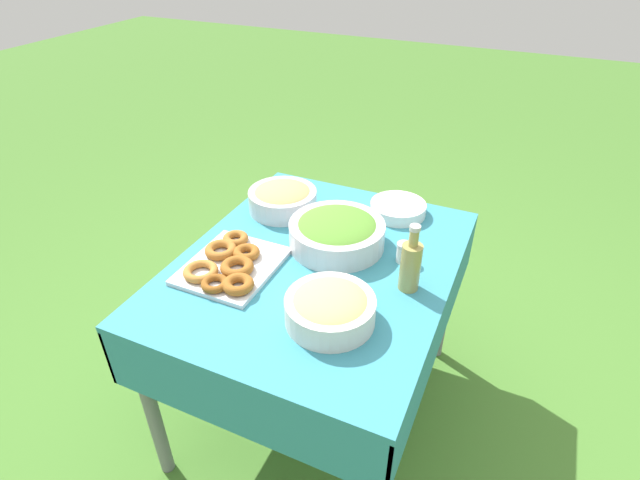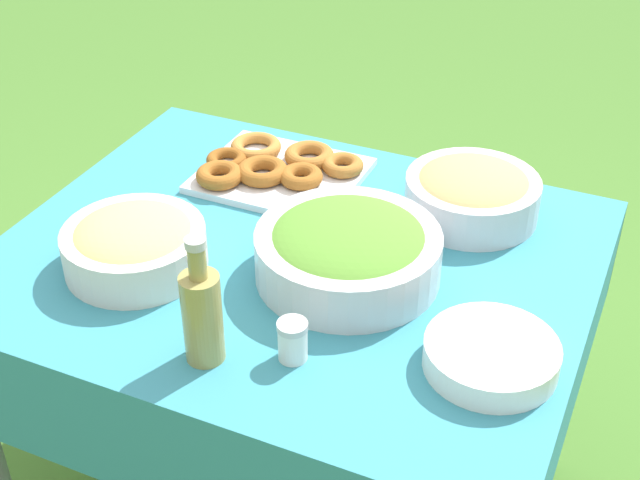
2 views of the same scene
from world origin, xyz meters
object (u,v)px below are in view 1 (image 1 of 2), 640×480
(pasta_bowl, at_px, (330,308))
(olive_oil_bottle, at_px, (411,265))
(plate_stack, at_px, (398,209))
(bread_bowl, at_px, (283,198))
(salad_bowl, at_px, (337,232))
(donut_platter, at_px, (229,264))

(pasta_bowl, relative_size, olive_oil_bottle, 1.14)
(plate_stack, height_order, bread_bowl, bread_bowl)
(olive_oil_bottle, bearing_deg, plate_stack, -159.01)
(salad_bowl, height_order, donut_platter, salad_bowl)
(pasta_bowl, height_order, bread_bowl, bread_bowl)
(plate_stack, bearing_deg, donut_platter, -34.72)
(olive_oil_bottle, distance_m, bread_bowl, 0.67)
(pasta_bowl, height_order, donut_platter, pasta_bowl)
(salad_bowl, height_order, bread_bowl, salad_bowl)
(salad_bowl, height_order, plate_stack, salad_bowl)
(plate_stack, distance_m, olive_oil_bottle, 0.47)
(salad_bowl, bearing_deg, pasta_bowl, 19.86)
(salad_bowl, xyz_separation_m, bread_bowl, (-0.15, -0.30, -0.01))
(olive_oil_bottle, height_order, bread_bowl, olive_oil_bottle)
(salad_bowl, bearing_deg, olive_oil_bottle, 67.15)
(pasta_bowl, bearing_deg, donut_platter, -102.63)
(pasta_bowl, xyz_separation_m, donut_platter, (-0.09, -0.41, -0.03))
(pasta_bowl, bearing_deg, olive_oil_bottle, 145.76)
(pasta_bowl, bearing_deg, plate_stack, 179.94)
(donut_platter, xyz_separation_m, plate_stack, (-0.59, 0.41, 0.00))
(olive_oil_bottle, bearing_deg, salad_bowl, -112.85)
(donut_platter, bearing_deg, pasta_bowl, 77.37)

